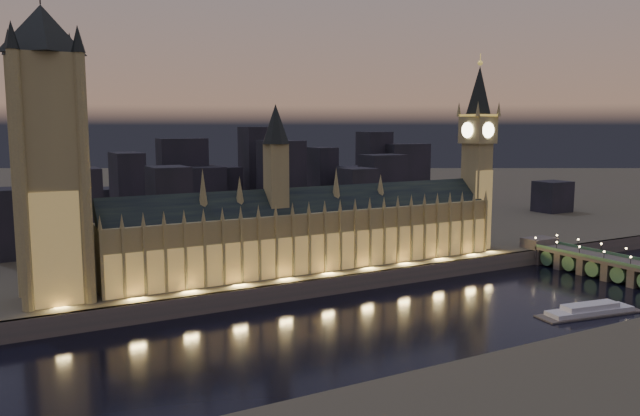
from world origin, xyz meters
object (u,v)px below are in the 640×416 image
palace_of_westminster (313,230)px  victoria_tower (48,142)px  westminster_bridge (615,268)px  elizabeth_tower (478,141)px  river_boat (590,311)px

palace_of_westminster → victoria_tower: bearing=179.9°
victoria_tower → westminster_bridge: victoria_tower is taller
elizabeth_tower → river_boat: elizabeth_tower is taller
elizabeth_tower → palace_of_westminster: bearing=-179.9°
victoria_tower → elizabeth_tower: victoria_tower is taller
victoria_tower → river_boat: 224.85m
elizabeth_tower → river_boat: (-27.42, -97.65, -65.98)m
victoria_tower → westminster_bridge: (250.58, -65.38, -64.13)m
westminster_bridge → river_boat: bearing=-151.7°
palace_of_westminster → elizabeth_tower: 111.01m
palace_of_westminster → westminster_bridge: palace_of_westminster is taller
river_boat → palace_of_westminster: bearing=127.8°
palace_of_westminster → victoria_tower: 122.96m
river_boat → westminster_bridge: bearing=28.3°
westminster_bridge → river_boat: size_ratio=2.35×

